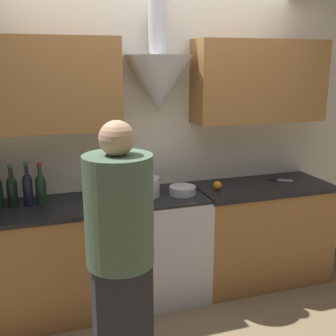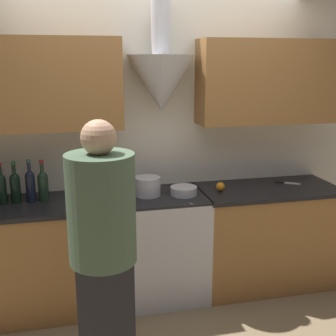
# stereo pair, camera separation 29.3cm
# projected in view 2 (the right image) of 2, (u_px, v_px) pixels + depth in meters

# --- Properties ---
(ground_plane) EXTENTS (12.00, 12.00, 0.00)m
(ground_plane) POSITION_uv_depth(u_px,v_px,m) (174.00, 312.00, 3.40)
(ground_plane) COLOR #847051
(wall_back) EXTENTS (8.40, 0.55, 2.60)m
(wall_back) POSITION_uv_depth(u_px,v_px,m) (152.00, 120.00, 3.56)
(wall_back) COLOR silver
(wall_back) RESTS_ON ground_plane
(counter_left) EXTENTS (1.51, 0.62, 0.90)m
(counter_left) POSITION_uv_depth(u_px,v_px,m) (34.00, 258.00, 3.35)
(counter_left) COLOR #9E6B38
(counter_left) RESTS_ON ground_plane
(counter_right) EXTENTS (1.22, 0.62, 0.90)m
(counter_right) POSITION_uv_depth(u_px,v_px,m) (265.00, 235.00, 3.78)
(counter_right) COLOR #9E6B38
(counter_right) RESTS_ON ground_plane
(stove_range) EXTENTS (0.65, 0.60, 0.90)m
(stove_range) POSITION_uv_depth(u_px,v_px,m) (165.00, 245.00, 3.58)
(stove_range) COLOR silver
(stove_range) RESTS_ON ground_plane
(wine_bottle_5) EXTENTS (0.08, 0.08, 0.32)m
(wine_bottle_5) POSITION_uv_depth(u_px,v_px,m) (1.00, 187.00, 3.22)
(wine_bottle_5) COLOR black
(wine_bottle_5) RESTS_ON counter_left
(wine_bottle_6) EXTENTS (0.08, 0.08, 0.33)m
(wine_bottle_6) POSITION_uv_depth(u_px,v_px,m) (15.00, 186.00, 3.24)
(wine_bottle_6) COLOR black
(wine_bottle_6) RESTS_ON counter_left
(wine_bottle_7) EXTENTS (0.07, 0.07, 0.34)m
(wine_bottle_7) POSITION_uv_depth(u_px,v_px,m) (30.00, 184.00, 3.26)
(wine_bottle_7) COLOR black
(wine_bottle_7) RESTS_ON counter_left
(wine_bottle_8) EXTENTS (0.08, 0.08, 0.33)m
(wine_bottle_8) POSITION_uv_depth(u_px,v_px,m) (43.00, 184.00, 3.29)
(wine_bottle_8) COLOR black
(wine_bottle_8) RESTS_ON counter_left
(stock_pot) EXTENTS (0.21, 0.21, 0.15)m
(stock_pot) POSITION_uv_depth(u_px,v_px,m) (148.00, 186.00, 3.43)
(stock_pot) COLOR silver
(stock_pot) RESTS_ON stove_range
(mixing_bowl) EXTENTS (0.22, 0.22, 0.07)m
(mixing_bowl) POSITION_uv_depth(u_px,v_px,m) (184.00, 191.00, 3.45)
(mixing_bowl) COLOR silver
(mixing_bowl) RESTS_ON stove_range
(orange_fruit) EXTENTS (0.08, 0.08, 0.08)m
(orange_fruit) POSITION_uv_depth(u_px,v_px,m) (220.00, 187.00, 3.55)
(orange_fruit) COLOR orange
(orange_fruit) RESTS_ON counter_right
(chefs_knife) EXTENTS (0.21, 0.14, 0.01)m
(chefs_knife) POSITION_uv_depth(u_px,v_px,m) (288.00, 183.00, 3.78)
(chefs_knife) COLOR silver
(chefs_knife) RESTS_ON counter_right
(person_foreground_left) EXTENTS (0.37, 0.37, 1.68)m
(person_foreground_left) POSITION_uv_depth(u_px,v_px,m) (103.00, 255.00, 2.34)
(person_foreground_left) COLOR #28282D
(person_foreground_left) RESTS_ON ground_plane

